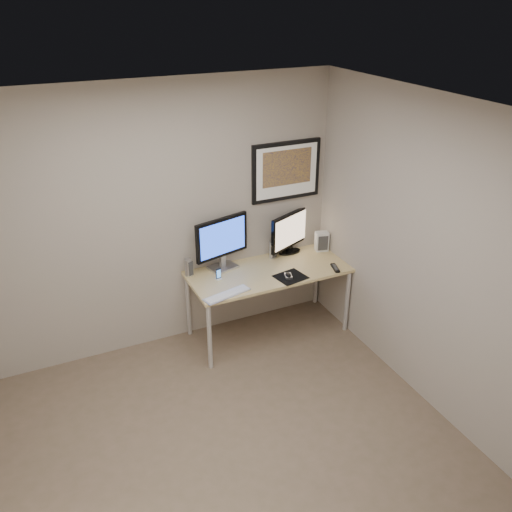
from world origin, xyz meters
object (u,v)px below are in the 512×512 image
at_px(monitor_large, 222,241).
at_px(speaker_left, 188,267).
at_px(monitor_tv, 290,232).
at_px(phone_dock, 218,274).
at_px(desk, 268,276).
at_px(keyboard, 227,294).
at_px(fan_unit, 322,241).
at_px(speaker_right, 272,250).
at_px(framed_art, 286,171).

height_order(monitor_large, speaker_left, monitor_large).
relative_size(monitor_tv, phone_dock, 4.63).
relative_size(desk, speaker_left, 9.03).
xyz_separation_m(keyboard, fan_unit, (1.28, 0.46, 0.10)).
bearing_deg(speaker_right, phone_dock, -175.22).
height_order(monitor_large, monitor_tv, monitor_large).
bearing_deg(monitor_tv, monitor_large, 158.29).
bearing_deg(fan_unit, framed_art, 172.45).
xyz_separation_m(desk, speaker_left, (-0.75, 0.24, 0.15)).
distance_m(desk, monitor_tv, 0.56).
bearing_deg(fan_unit, speaker_right, -172.12).
xyz_separation_m(speaker_right, keyboard, (-0.72, -0.52, -0.08)).
distance_m(desk, fan_unit, 0.76).
relative_size(desk, monitor_large, 2.74).
bearing_deg(phone_dock, speaker_right, 6.07).
bearing_deg(monitor_tv, keyboard, -173.73).
bearing_deg(desk, phone_dock, 175.91).
distance_m(monitor_tv, keyboard, 1.11).
height_order(desk, framed_art, framed_art).
bearing_deg(monitor_large, desk, -45.95).
distance_m(framed_art, monitor_large, 0.96).
height_order(framed_art, speaker_right, framed_art).
distance_m(speaker_left, keyboard, 0.55).
distance_m(desk, speaker_right, 0.33).
bearing_deg(monitor_tv, framed_art, 95.02).
bearing_deg(monitor_tv, desk, -168.46).
bearing_deg(fan_unit, monitor_tv, 179.57).
relative_size(monitor_large, keyboard, 1.26).
bearing_deg(speaker_left, phone_dock, -62.84).
distance_m(speaker_right, fan_unit, 0.56).
distance_m(phone_dock, keyboard, 0.32).
xyz_separation_m(framed_art, speaker_right, (-0.19, -0.09, -0.80)).
height_order(speaker_left, phone_dock, speaker_left).
relative_size(monitor_large, speaker_left, 3.30).
bearing_deg(speaker_left, monitor_large, -21.45).
xyz_separation_m(monitor_tv, fan_unit, (0.34, -0.09, -0.14)).
relative_size(desk, keyboard, 3.45).
bearing_deg(desk, framed_art, 43.46).
relative_size(keyboard, fan_unit, 2.23).
distance_m(monitor_tv, speaker_left, 1.15).
relative_size(framed_art, phone_dock, 6.39).
xyz_separation_m(framed_art, speaker_left, (-1.10, -0.09, -0.80)).
bearing_deg(framed_art, fan_unit, -21.80).
bearing_deg(phone_dock, desk, -14.91).
distance_m(desk, monitor_large, 0.59).
distance_m(phone_dock, fan_unit, 1.25).
xyz_separation_m(monitor_tv, speaker_right, (-0.22, -0.03, -0.15)).
bearing_deg(monitor_large, phone_dock, -135.57).
height_order(framed_art, fan_unit, framed_art).
bearing_deg(speaker_right, monitor_large, 168.10).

